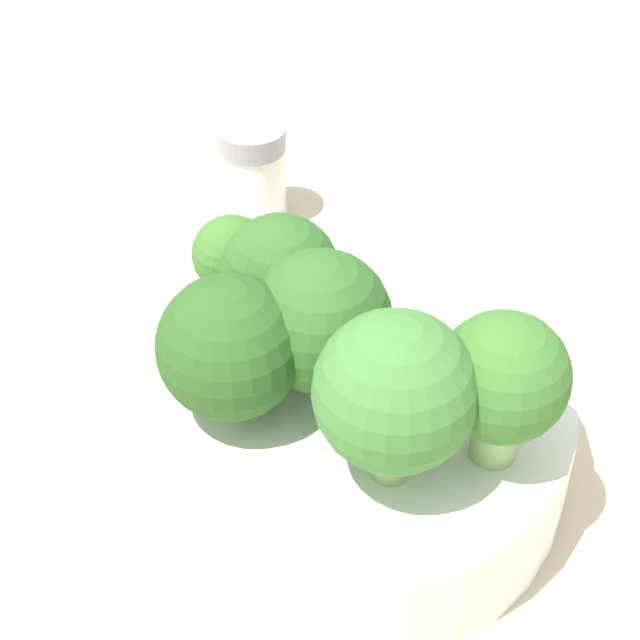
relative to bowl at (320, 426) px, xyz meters
The scene contains 11 objects.
ground_plane 0.02m from the bowl, ahead, with size 3.00×3.00×0.00m, color beige.
bowl is the anchor object (origin of this frame).
broccoli_floret_0 0.06m from the bowl, 19.75° to the left, with size 0.05×0.05×0.06m.
broccoli_floret_1 0.06m from the bowl, 68.99° to the left, with size 0.05×0.05×0.06m.
broccoli_floret_2 0.08m from the bowl, 77.96° to the left, with size 0.03×0.03×0.05m.
broccoli_floret_3 0.06m from the bowl, 150.56° to the left, with size 0.05×0.05×0.06m.
broccoli_floret_4 0.08m from the bowl, 111.13° to the right, with size 0.06×0.06×0.07m.
broccoli_floret_5 0.09m from the bowl, 79.61° to the right, with size 0.05×0.05×0.06m.
pepper_shaker 0.18m from the bowl, 50.40° to the left, with size 0.04×0.04×0.06m.
almond_crumb_0 0.13m from the bowl, 23.03° to the left, with size 0.01×0.01×0.01m, color olive.
almond_crumb_2 0.14m from the bowl, 74.32° to the left, with size 0.01×0.00×0.01m, color olive.
Camera 1 is at (-0.23, -0.19, 0.33)m, focal length 60.00 mm.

